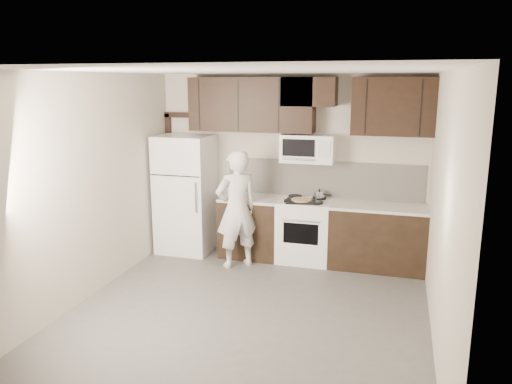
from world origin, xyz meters
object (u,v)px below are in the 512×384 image
at_px(microwave, 308,148).
at_px(stove, 305,230).
at_px(person, 237,209).
at_px(refrigerator, 186,194).

bearing_deg(microwave, stove, -89.90).
distance_m(microwave, person, 1.35).
distance_m(stove, person, 1.08).
distance_m(microwave, refrigerator, 2.00).
xyz_separation_m(microwave, person, (-0.88, -0.61, -0.81)).
bearing_deg(person, refrigerator, -64.85).
xyz_separation_m(stove, person, (-0.88, -0.49, 0.38)).
bearing_deg(person, microwave, 174.23).
bearing_deg(refrigerator, person, -24.55).
bearing_deg(refrigerator, stove, 1.51).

